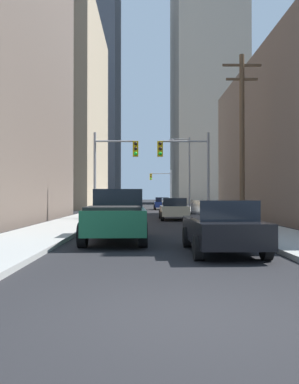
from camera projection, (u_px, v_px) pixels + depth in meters
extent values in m
plane|color=black|center=(181.00, 316.00, 5.34)|extent=(400.00, 400.00, 0.00)
cube|color=#9E9E99|center=(114.00, 208.00, 55.27)|extent=(2.95, 160.00, 0.15)
cube|color=#9E9E99|center=(182.00, 207.00, 55.39)|extent=(2.95, 160.00, 0.15)
cube|color=#195938|center=(117.00, 219.00, 14.25)|extent=(2.15, 5.45, 0.80)
cube|color=black|center=(119.00, 198.00, 15.23)|extent=(1.85, 1.85, 0.70)
cube|color=black|center=(114.00, 208.00, 12.90)|extent=(1.83, 2.42, 0.10)
cylinder|color=black|center=(96.00, 227.00, 15.96)|extent=(0.28, 0.80, 0.80)
cylinder|color=black|center=(143.00, 227.00, 15.99)|extent=(0.28, 0.80, 0.80)
cylinder|color=black|center=(83.00, 235.00, 12.50)|extent=(0.28, 0.80, 0.80)
cylinder|color=black|center=(143.00, 235.00, 12.53)|extent=(0.28, 0.80, 0.80)
cube|color=black|center=(222.00, 231.00, 11.32)|extent=(1.83, 4.21, 0.65)
cube|color=black|center=(223.00, 210.00, 11.18)|extent=(1.60, 1.91, 0.55)
cylinder|color=black|center=(187.00, 237.00, 12.65)|extent=(0.22, 0.64, 0.64)
cylinder|color=black|center=(240.00, 237.00, 12.67)|extent=(0.22, 0.64, 0.64)
cylinder|color=black|center=(198.00, 248.00, 9.96)|extent=(0.22, 0.64, 0.64)
cylinder|color=black|center=(266.00, 248.00, 9.98)|extent=(0.22, 0.64, 0.64)
cube|color=#C6B793|center=(174.00, 211.00, 27.34)|extent=(1.81, 4.20, 0.65)
cube|color=black|center=(174.00, 202.00, 27.20)|extent=(1.59, 1.90, 0.55)
cylinder|color=black|center=(161.00, 214.00, 28.67)|extent=(0.22, 0.64, 0.64)
cylinder|color=black|center=(184.00, 214.00, 28.69)|extent=(0.22, 0.64, 0.64)
cylinder|color=black|center=(162.00, 216.00, 25.98)|extent=(0.22, 0.64, 0.64)
cylinder|color=black|center=(188.00, 216.00, 26.01)|extent=(0.22, 0.64, 0.64)
cube|color=slate|center=(131.00, 207.00, 36.85)|extent=(1.95, 4.26, 0.65)
cube|color=black|center=(131.00, 201.00, 36.71)|extent=(1.65, 1.96, 0.55)
cylinder|color=black|center=(123.00, 210.00, 38.18)|extent=(0.22, 0.64, 0.64)
cylinder|color=black|center=(141.00, 210.00, 38.20)|extent=(0.22, 0.64, 0.64)
cylinder|color=black|center=(121.00, 211.00, 35.49)|extent=(0.22, 0.64, 0.64)
cylinder|color=black|center=(140.00, 211.00, 35.51)|extent=(0.22, 0.64, 0.64)
cube|color=navy|center=(162.00, 204.00, 48.70)|extent=(1.82, 4.21, 0.65)
cube|color=black|center=(162.00, 200.00, 48.55)|extent=(1.59, 1.91, 0.55)
cylinder|color=black|center=(154.00, 207.00, 50.03)|extent=(0.22, 0.64, 0.64)
cylinder|color=black|center=(168.00, 207.00, 50.05)|extent=(0.22, 0.64, 0.64)
cylinder|color=black|center=(155.00, 207.00, 47.34)|extent=(0.22, 0.64, 0.64)
cylinder|color=black|center=(169.00, 207.00, 47.36)|extent=(0.22, 0.64, 0.64)
cube|color=maroon|center=(134.00, 205.00, 44.34)|extent=(1.92, 4.25, 0.65)
cube|color=black|center=(134.00, 200.00, 44.20)|extent=(1.64, 1.94, 0.55)
cylinder|color=black|center=(127.00, 208.00, 45.67)|extent=(0.22, 0.64, 0.64)
cylinder|color=black|center=(142.00, 208.00, 45.69)|extent=(0.22, 0.64, 0.64)
cylinder|color=black|center=(126.00, 208.00, 42.98)|extent=(0.22, 0.64, 0.64)
cylinder|color=black|center=(142.00, 208.00, 43.01)|extent=(0.22, 0.64, 0.64)
cylinder|color=gray|center=(95.00, 176.00, 26.89)|extent=(0.18, 0.18, 6.00)
cylinder|color=gray|center=(115.00, 141.00, 26.93)|extent=(2.78, 0.12, 0.12)
cube|color=gold|center=(136.00, 149.00, 26.95)|extent=(0.38, 0.30, 1.05)
sphere|color=black|center=(136.00, 144.00, 26.78)|extent=(0.24, 0.24, 0.24)
sphere|color=black|center=(136.00, 149.00, 26.78)|extent=(0.24, 0.24, 0.24)
sphere|color=#19D833|center=(136.00, 154.00, 26.77)|extent=(0.24, 0.24, 0.24)
cylinder|color=gray|center=(208.00, 176.00, 26.99)|extent=(0.18, 0.18, 6.00)
cylinder|color=gray|center=(184.00, 141.00, 27.00)|extent=(3.30, 0.12, 0.12)
cube|color=gold|center=(160.00, 149.00, 26.97)|extent=(0.38, 0.30, 1.05)
sphere|color=black|center=(160.00, 144.00, 26.80)|extent=(0.24, 0.24, 0.24)
sphere|color=black|center=(160.00, 149.00, 26.80)|extent=(0.24, 0.24, 0.24)
sphere|color=#19D833|center=(160.00, 154.00, 26.80)|extent=(0.24, 0.24, 0.24)
cylinder|color=gray|center=(171.00, 188.00, 64.87)|extent=(0.18, 0.18, 6.00)
cylinder|color=gray|center=(161.00, 174.00, 64.88)|extent=(3.30, 0.12, 0.12)
cube|color=gold|center=(151.00, 177.00, 64.85)|extent=(0.38, 0.30, 1.05)
sphere|color=black|center=(151.00, 175.00, 64.68)|extent=(0.24, 0.24, 0.24)
sphere|color=black|center=(151.00, 177.00, 64.68)|extent=(0.24, 0.24, 0.24)
sphere|color=#19D833|center=(151.00, 179.00, 64.67)|extent=(0.24, 0.24, 0.24)
cylinder|color=brown|center=(242.00, 140.00, 22.37)|extent=(0.28, 0.28, 9.69)
cube|color=brown|center=(242.00, 65.00, 22.42)|extent=(2.20, 0.12, 0.12)
cube|color=brown|center=(242.00, 79.00, 22.41)|extent=(1.80, 0.12, 0.12)
cylinder|color=gray|center=(189.00, 175.00, 39.08)|extent=(0.16, 0.16, 7.50)
cylinder|color=gray|center=(181.00, 139.00, 39.11)|extent=(1.75, 0.10, 0.10)
ellipsoid|color=#4C4C51|center=(172.00, 140.00, 39.09)|extent=(0.56, 0.32, 0.20)
cube|color=tan|center=(27.00, 112.00, 56.40)|extent=(20.69, 24.93, 27.29)
cube|color=#4C515B|center=(89.00, 77.00, 97.33)|extent=(14.60, 23.13, 62.36)
cube|color=#B7A893|center=(205.00, 55.00, 97.53)|extent=(15.34, 28.91, 73.37)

